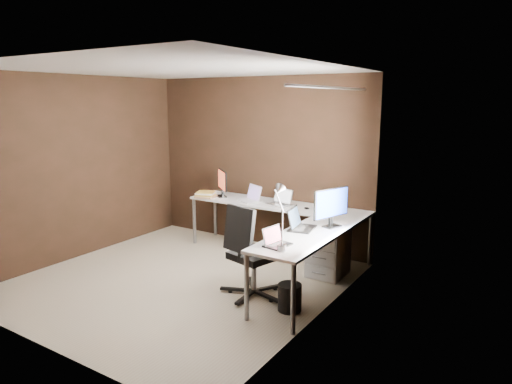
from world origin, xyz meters
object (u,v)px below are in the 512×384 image
laptop_black_small (276,241)px  office_chair (251,269)px  book_stack (206,195)px  laptop_black_big (299,224)px  monitor_left (222,182)px  drawer_pedestal (328,252)px  laptop_silver (281,201)px  laptop_white (251,198)px  monitor_right (331,205)px  desk_lamp (280,208)px  wastebasket (290,297)px

laptop_black_small → office_chair: 0.69m
book_stack → laptop_black_big: bearing=-21.3°
monitor_left → laptop_black_big: 2.02m
drawer_pedestal → laptop_silver: laptop_silver is taller
laptop_white → laptop_silver: 0.47m
monitor_left → laptop_silver: (1.01, -0.00, -0.18)m
monitor_right → laptop_black_small: bearing=-173.1°
laptop_black_small → drawer_pedestal: bearing=7.1°
laptop_white → office_chair: size_ratio=0.39×
monitor_left → desk_lamp: bearing=0.2°
drawer_pedestal → laptop_white: laptop_white is taller
monitor_right → desk_lamp: bearing=-168.4°
monitor_right → laptop_silver: size_ratio=1.42×
drawer_pedestal → desk_lamp: bearing=-88.1°
laptop_silver → laptop_white: bearing=-162.7°
monitor_right → drawer_pedestal: bearing=44.3°
drawer_pedestal → book_stack: 2.11m
drawer_pedestal → book_stack: book_stack is taller
monitor_right → laptop_black_big: size_ratio=1.33×
monitor_right → book_stack: monitor_right is taller
laptop_black_big → laptop_white: bearing=44.0°
monitor_left → monitor_right: bearing=22.9°
wastebasket → laptop_black_small: bearing=-125.8°
laptop_silver → office_chair: office_chair is taller
drawer_pedestal → book_stack: (-2.06, 0.15, 0.47)m
drawer_pedestal → laptop_white: size_ratio=1.46×
book_stack → desk_lamp: bearing=-35.1°
desk_lamp → book_stack: bearing=161.5°
laptop_silver → wastebasket: bearing=-43.5°
monitor_left → wastebasket: 2.58m
laptop_silver → laptop_black_big: size_ratio=0.94×
laptop_black_small → desk_lamp: desk_lamp is taller
drawer_pedestal → monitor_right: monitor_right is taller
laptop_silver → laptop_black_big: laptop_black_big is taller
monitor_right → wastebasket: (-0.09, -0.80, -0.84)m
laptop_black_small → book_stack: 2.48m
desk_lamp → laptop_silver: bearing=135.6°
laptop_black_big → book_stack: size_ratio=1.23×
drawer_pedestal → desk_lamp: 1.57m
monitor_right → laptop_black_small: 0.98m
drawer_pedestal → laptop_white: 1.46m
book_stack → monitor_right: bearing=-12.3°
laptop_black_small → monitor_left: bearing=57.4°
book_stack → wastebasket: book_stack is taller
book_stack → office_chair: bearing=-36.9°
laptop_black_small → wastebasket: (0.10, 0.14, -0.63)m
laptop_black_big → laptop_black_small: 0.67m
laptop_white → book_stack: (-0.71, -0.15, -0.01)m
monitor_left → monitor_right: monitor_right is taller
wastebasket → desk_lamp: bearing=-97.7°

